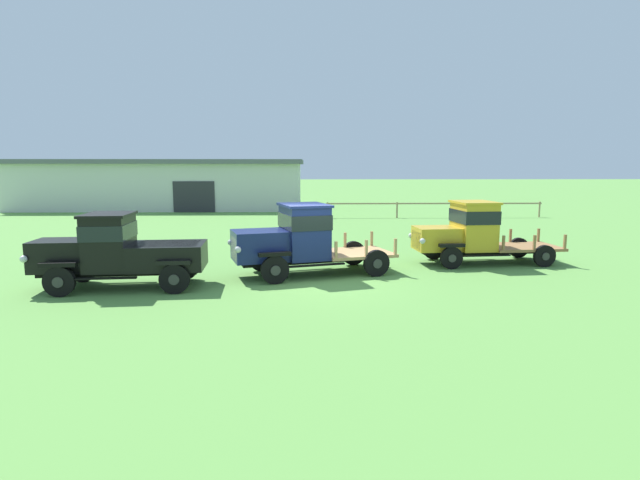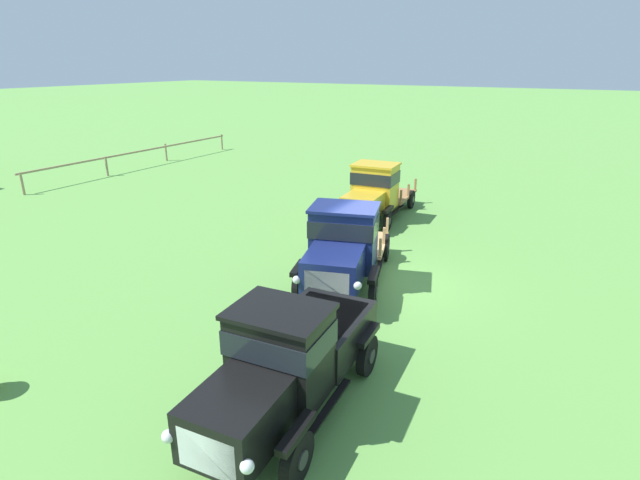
% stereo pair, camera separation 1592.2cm
% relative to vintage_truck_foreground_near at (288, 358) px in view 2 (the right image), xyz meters
% --- Properties ---
extents(ground_plane, '(240.00, 240.00, 0.00)m').
position_rel_vintage_truck_foreground_near_xyz_m(ground_plane, '(5.90, 0.61, -1.12)').
color(ground_plane, '#5B9342').
extents(paddock_fence, '(15.14, 0.70, 1.10)m').
position_rel_vintage_truck_foreground_near_xyz_m(paddock_fence, '(14.33, 20.02, -0.28)').
color(paddock_fence, '#997F60').
rests_on(paddock_fence, ground).
extents(vintage_truck_foreground_near, '(5.03, 2.30, 2.22)m').
position_rel_vintage_truck_foreground_near_xyz_m(vintage_truck_foreground_near, '(0.00, 0.00, 0.00)').
color(vintage_truck_foreground_near, black).
rests_on(vintage_truck_foreground_near, ground).
extents(vintage_truck_second_in_line, '(5.66, 3.38, 2.35)m').
position_rel_vintage_truck_foreground_near_xyz_m(vintage_truck_second_in_line, '(5.19, 1.60, 0.12)').
color(vintage_truck_second_in_line, black).
rests_on(vintage_truck_second_in_line, ground).
extents(vintage_truck_midrow_center, '(5.54, 2.40, 2.30)m').
position_rel_vintage_truck_foreground_near_xyz_m(vintage_truck_midrow_center, '(11.49, 3.45, 0.06)').
color(vintage_truck_midrow_center, black).
rests_on(vintage_truck_midrow_center, ground).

